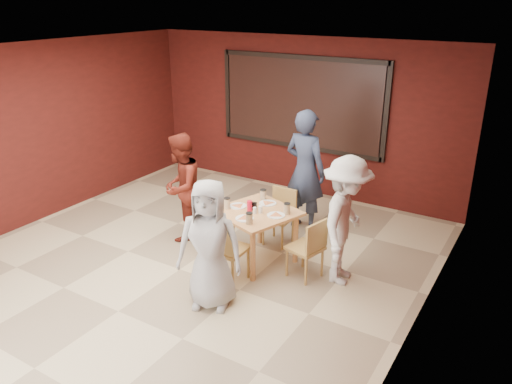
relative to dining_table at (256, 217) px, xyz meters
The scene contains 11 objects.
floor 1.25m from the dining_table, 134.38° to the right, with size 7.00×7.00×0.00m, color #CCB98E.
window_blinds 2.96m from the dining_table, 105.42° to the left, with size 3.00×0.02×1.50m, color black.
dining_table is the anchor object (origin of this frame).
chair_front 0.72m from the dining_table, 92.07° to the right, with size 0.45×0.45×0.92m.
chair_back 0.70m from the dining_table, 89.68° to the left, with size 0.40×0.40×0.82m.
chair_left 0.80m from the dining_table, behind, with size 0.45×0.45×0.80m.
chair_right 0.84m from the dining_table, ahead, with size 0.49×0.49×0.83m.
diner_front 1.18m from the dining_table, 85.50° to the right, with size 0.77×0.50×1.57m, color #A9A9A9.
diner_back 1.32m from the dining_table, 86.18° to the left, with size 0.69×0.45×1.90m, color #2E3852.
diner_left 1.34m from the dining_table, behind, with size 0.78×0.61×1.61m, color #601B12.
diner_right 1.23m from the dining_table, ahead, with size 1.08×0.62×1.66m, color silver.
Camera 1 is at (3.93, -4.45, 3.44)m, focal length 35.00 mm.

